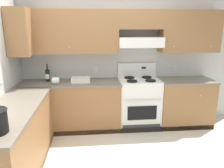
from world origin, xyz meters
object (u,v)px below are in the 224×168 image
wine_bottle (48,75)px  stove (139,102)px  bowl (81,80)px  paper_towel_roll (56,81)px

wine_bottle → stove: bearing=-3.2°
stove → bowl: 1.18m
wine_bottle → paper_towel_roll: bearing=-49.1°
stove → wine_bottle: 1.79m
stove → wine_bottle: bearing=176.8°
stove → paper_towel_roll: bearing=-176.2°
wine_bottle → bowl: 0.62m
bowl → paper_towel_roll: (-0.43, -0.11, 0.03)m
stove → bowl: stove is taller
wine_bottle → paper_towel_roll: (0.17, -0.20, -0.07)m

